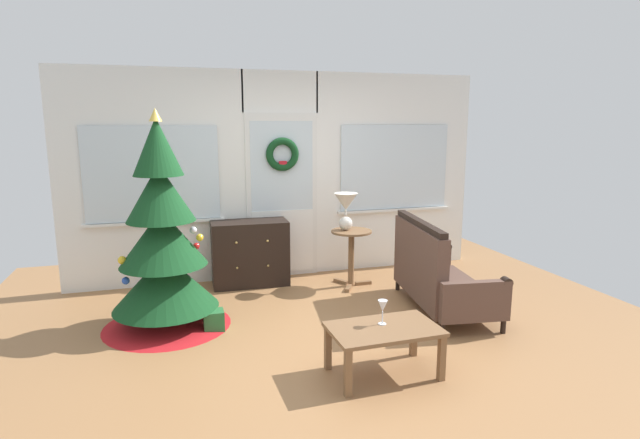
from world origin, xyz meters
TOP-DOWN VIEW (x-y plane):
  - ground_plane at (0.00, 0.00)m, footprint 6.76×6.76m
  - back_wall_with_door at (0.00, 2.08)m, footprint 5.20×0.19m
  - christmas_tree at (-1.43, 0.74)m, footprint 1.21×1.21m
  - dresser_cabinet at (-0.46, 1.79)m, footprint 0.91×0.47m
  - settee_sofa at (1.26, 0.39)m, footprint 0.89×1.55m
  - side_table at (0.69, 1.38)m, footprint 0.50×0.48m
  - table_lamp at (0.63, 1.42)m, footprint 0.28×0.28m
  - coffee_table at (0.18, -0.74)m, footprint 0.85×0.54m
  - wine_glass at (0.19, -0.68)m, footprint 0.08×0.08m
  - gift_box at (-1.01, 0.51)m, footprint 0.19×0.17m

SIDE VIEW (x-z plane):
  - ground_plane at x=0.00m, z-range 0.00..0.00m
  - gift_box at x=-1.01m, z-range 0.00..0.19m
  - coffee_table at x=0.18m, z-range 0.14..0.53m
  - settee_sofa at x=1.26m, z-range -0.10..0.86m
  - dresser_cabinet at x=-0.46m, z-range 0.00..0.78m
  - side_table at x=0.69m, z-range 0.14..0.83m
  - wine_glass at x=0.19m, z-range 0.43..0.63m
  - christmas_tree at x=-1.43m, z-range -0.27..1.79m
  - table_lamp at x=0.63m, z-range 0.75..1.19m
  - back_wall_with_door at x=0.00m, z-range 0.01..2.56m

